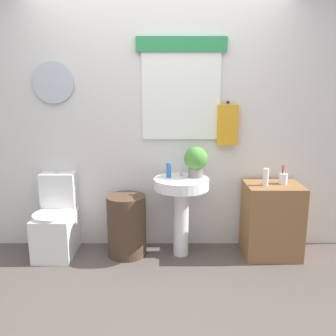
# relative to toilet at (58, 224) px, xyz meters

# --- Properties ---
(ground_plane) EXTENTS (8.00, 8.00, 0.00)m
(ground_plane) POSITION_rel_toilet_xyz_m (1.01, -0.89, -0.31)
(ground_plane) COLOR #564C47
(back_wall) EXTENTS (4.40, 0.18, 2.60)m
(back_wall) POSITION_rel_toilet_xyz_m (1.02, 0.26, 1.00)
(back_wall) COLOR silver
(back_wall) RESTS_ON ground_plane
(toilet) EXTENTS (0.38, 0.51, 0.81)m
(toilet) POSITION_rel_toilet_xyz_m (0.00, 0.00, 0.00)
(toilet) COLOR white
(toilet) RESTS_ON ground_plane
(laundry_hamper) EXTENTS (0.38, 0.38, 0.61)m
(laundry_hamper) POSITION_rel_toilet_xyz_m (0.70, -0.04, -0.00)
(laundry_hamper) COLOR #4C3828
(laundry_hamper) RESTS_ON ground_plane
(pedestal_sink) EXTENTS (0.53, 0.53, 0.78)m
(pedestal_sink) POSITION_rel_toilet_xyz_m (1.23, -0.04, 0.29)
(pedestal_sink) COLOR white
(pedestal_sink) RESTS_ON ground_plane
(faucet) EXTENTS (0.03, 0.03, 0.10)m
(faucet) POSITION_rel_toilet_xyz_m (1.23, 0.08, 0.52)
(faucet) COLOR silver
(faucet) RESTS_ON pedestal_sink
(wooden_cabinet) EXTENTS (0.53, 0.44, 0.72)m
(wooden_cabinet) POSITION_rel_toilet_xyz_m (2.12, -0.04, 0.05)
(wooden_cabinet) COLOR olive
(wooden_cabinet) RESTS_ON ground_plane
(soap_bottle) EXTENTS (0.05, 0.05, 0.14)m
(soap_bottle) POSITION_rel_toilet_xyz_m (1.11, 0.01, 0.54)
(soap_bottle) COLOR #2D6BB7
(soap_bottle) RESTS_ON pedestal_sink
(potted_plant) EXTENTS (0.23, 0.23, 0.30)m
(potted_plant) POSITION_rel_toilet_xyz_m (1.37, 0.02, 0.64)
(potted_plant) COLOR slate
(potted_plant) RESTS_ON pedestal_sink
(lotion_bottle) EXTENTS (0.05, 0.05, 0.16)m
(lotion_bottle) POSITION_rel_toilet_xyz_m (2.03, -0.08, 0.50)
(lotion_bottle) COLOR white
(lotion_bottle) RESTS_ON wooden_cabinet
(toothbrush_cup) EXTENTS (0.08, 0.08, 0.19)m
(toothbrush_cup) POSITION_rel_toilet_xyz_m (2.21, -0.02, 0.47)
(toothbrush_cup) COLOR silver
(toothbrush_cup) RESTS_ON wooden_cabinet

